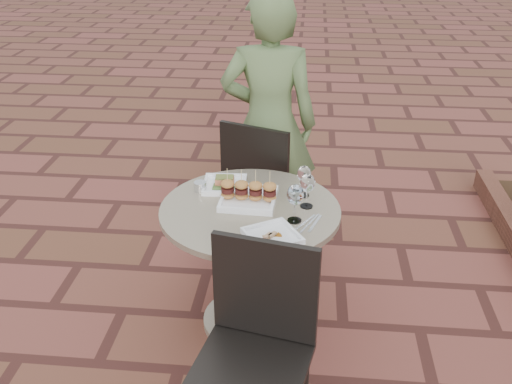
# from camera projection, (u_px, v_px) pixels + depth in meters

# --- Properties ---
(ground) EXTENTS (60.00, 60.00, 0.00)m
(ground) POSITION_uv_depth(u_px,v_px,m) (268.00, 320.00, 3.19)
(ground) COLOR brown
(ground) RESTS_ON ground
(cafe_table) EXTENTS (0.90, 0.90, 0.73)m
(cafe_table) POSITION_uv_depth(u_px,v_px,m) (250.00, 249.00, 2.94)
(cafe_table) COLOR gray
(cafe_table) RESTS_ON ground
(chair_far) EXTENTS (0.57, 0.57, 0.93)m
(chair_far) POSITION_uv_depth(u_px,v_px,m) (262.00, 179.00, 3.52)
(chair_far) COLOR black
(chair_far) RESTS_ON ground
(chair_near) EXTENTS (0.52, 0.52, 0.93)m
(chair_near) POSITION_uv_depth(u_px,v_px,m) (257.00, 334.00, 2.28)
(chair_near) COLOR black
(chair_near) RESTS_ON ground
(diner) EXTENTS (0.61, 0.40, 1.66)m
(diner) POSITION_uv_depth(u_px,v_px,m) (269.00, 125.00, 3.56)
(diner) COLOR #4D6336
(diner) RESTS_ON ground
(plate_salmon) EXTENTS (0.24, 0.24, 0.06)m
(plate_salmon) POSITION_uv_depth(u_px,v_px,m) (225.00, 184.00, 3.02)
(plate_salmon) COLOR white
(plate_salmon) RESTS_ON cafe_table
(plate_sliders) EXTENTS (0.29, 0.29, 0.18)m
(plate_sliders) POSITION_uv_depth(u_px,v_px,m) (249.00, 194.00, 2.87)
(plate_sliders) COLOR white
(plate_sliders) RESTS_ON cafe_table
(plate_tuna) EXTENTS (0.30, 0.30, 0.03)m
(plate_tuna) POSITION_uv_depth(u_px,v_px,m) (272.00, 236.00, 2.57)
(plate_tuna) COLOR white
(plate_tuna) RESTS_ON cafe_table
(wine_glass_right) EXTENTS (0.08, 0.08, 0.19)m
(wine_glass_right) POSITION_uv_depth(u_px,v_px,m) (295.00, 196.00, 2.65)
(wine_glass_right) COLOR white
(wine_glass_right) RESTS_ON cafe_table
(wine_glass_mid) EXTENTS (0.07, 0.07, 0.17)m
(wine_glass_mid) POSITION_uv_depth(u_px,v_px,m) (304.00, 175.00, 2.89)
(wine_glass_mid) COLOR white
(wine_glass_mid) RESTS_ON cafe_table
(wine_glass_far) EXTENTS (0.08, 0.08, 0.18)m
(wine_glass_far) POSITION_uv_depth(u_px,v_px,m) (307.00, 184.00, 2.78)
(wine_glass_far) COLOR white
(wine_glass_far) RESTS_ON cafe_table
(steel_ramekin) EXTENTS (0.07, 0.07, 0.05)m
(steel_ramekin) POSITION_uv_depth(u_px,v_px,m) (200.00, 186.00, 2.98)
(steel_ramekin) COLOR silver
(steel_ramekin) RESTS_ON cafe_table
(cutlery_set) EXTENTS (0.16, 0.22, 0.00)m
(cutlery_set) POSITION_uv_depth(u_px,v_px,m) (310.00, 223.00, 2.69)
(cutlery_set) COLOR silver
(cutlery_set) RESTS_ON cafe_table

